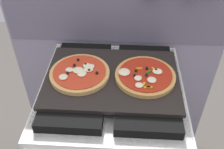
{
  "coord_description": "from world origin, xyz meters",
  "views": [
    {
      "loc": [
        0.05,
        -0.8,
        1.61
      ],
      "look_at": [
        0.0,
        0.0,
        0.93
      ],
      "focal_mm": 41.75,
      "sensor_mm": 36.0,
      "label": 1
    }
  ],
  "objects": [
    {
      "name": "stove",
      "position": [
        -0.0,
        -0.0,
        0.45
      ],
      "size": [
        0.6,
        0.64,
        0.9
      ],
      "color": "white",
      "rests_on": "ground_plane"
    },
    {
      "name": "baking_tray",
      "position": [
        0.0,
        0.0,
        0.91
      ],
      "size": [
        0.54,
        0.38,
        0.02
      ],
      "primitive_type": "cube",
      "color": "black",
      "rests_on": "stove"
    },
    {
      "name": "pizza_left",
      "position": [
        -0.13,
        0.0,
        0.93
      ],
      "size": [
        0.24,
        0.24,
        0.03
      ],
      "color": "tan",
      "rests_on": "baking_tray"
    },
    {
      "name": "pizza_right",
      "position": [
        0.13,
        -0.0,
        0.93
      ],
      "size": [
        0.24,
        0.24,
        0.03
      ],
      "color": "tan",
      "rests_on": "baking_tray"
    },
    {
      "name": "kitchen_backsplash",
      "position": [
        0.0,
        0.33,
        0.79
      ],
      "size": [
        1.1,
        0.09,
        1.55
      ],
      "color": "gray",
      "rests_on": "ground_plane"
    }
  ]
}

